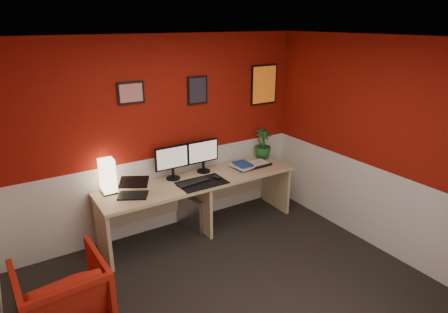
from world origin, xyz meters
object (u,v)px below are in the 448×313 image
zen_tray (257,164)px  pc_tower (194,212)px  shoji_lamp (108,177)px  monitor_left (172,157)px  desk (200,205)px  armchair (63,296)px  monitor_right (203,151)px  laptop (132,187)px  potted_plant (263,144)px

zen_tray → pc_tower: 1.09m
shoji_lamp → monitor_left: 0.82m
desk → armchair: 2.04m
monitor_right → pc_tower: 0.82m
shoji_lamp → laptop: size_ratio=1.21×
monitor_right → potted_plant: (0.99, 0.01, -0.07)m
shoji_lamp → pc_tower: (1.06, -0.09, -0.70)m
pc_tower → armchair: bearing=-165.1°
laptop → pc_tower: bearing=38.8°
desk → pc_tower: (-0.04, 0.11, -0.14)m
laptop → zen_tray: bearing=30.6°
monitor_right → pc_tower: (-0.20, -0.08, -0.80)m
monitor_left → potted_plant: size_ratio=1.33×
desk → laptop: 1.01m
armchair → monitor_left: bearing=-149.3°
monitor_right → armchair: bearing=-152.6°
monitor_right → armchair: size_ratio=0.78×
monitor_left → armchair: monitor_left is taller
monitor_left → armchair: (-1.58, -1.04, -0.68)m
pc_tower → armchair: (-1.82, -0.97, 0.11)m
monitor_left → potted_plant: (1.44, 0.01, -0.07)m
zen_tray → potted_plant: 0.37m
zen_tray → laptop: bearing=-178.7°
laptop → zen_tray: 1.81m
desk → potted_plant: 1.31m
zen_tray → armchair: zen_tray is taller
potted_plant → armchair: 3.25m
laptop → zen_tray: (1.80, 0.04, -0.09)m
monitor_left → zen_tray: (1.20, -0.18, -0.28)m
desk → monitor_right: 0.70m
potted_plant → pc_tower: bearing=-175.7°
monitor_left → monitor_right: same height
monitor_left → pc_tower: (0.24, -0.08, -0.80)m
monitor_right → monitor_left: bearing=-179.1°
monitor_right → desk: bearing=-131.1°
desk → monitor_left: (-0.28, 0.19, 0.66)m
monitor_left → potted_plant: bearing=0.6°
zen_tray → pc_tower: bearing=174.0°
potted_plant → monitor_left: bearing=-179.4°
desk → laptop: bearing=-177.8°
laptop → zen_tray: laptop is taller
monitor_left → armchair: bearing=-146.5°
shoji_lamp → monitor_right: size_ratio=0.69×
monitor_left → shoji_lamp: bearing=179.2°
monitor_right → zen_tray: size_ratio=1.66×
monitor_left → monitor_right: (0.45, 0.01, 0.00)m
shoji_lamp → armchair: 1.43m
monitor_right → zen_tray: 0.82m
shoji_lamp → monitor_left: bearing=-0.8°
zen_tray → armchair: size_ratio=0.47×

